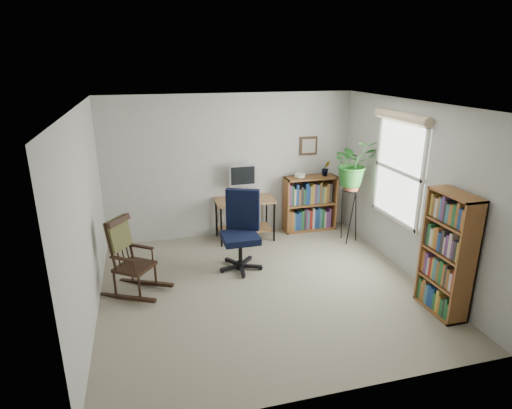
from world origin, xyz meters
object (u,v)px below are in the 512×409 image
object	(u,v)px
desk	(245,219)
office_chair	(240,232)
tall_bookshelf	(448,254)
low_bookshelf	(310,203)
rocking_chair	(134,257)

from	to	relation	value
desk	office_chair	distance (m)	1.14
tall_bookshelf	low_bookshelf	bearing A→B (deg)	100.91
low_bookshelf	rocking_chair	bearing A→B (deg)	-153.47
desk	low_bookshelf	xyz separation A→B (m)	(1.21, 0.12, 0.14)
desk	rocking_chair	distance (m)	2.26
desk	office_chair	xyz separation A→B (m)	(-0.33, -1.07, 0.23)
desk	low_bookshelf	size ratio (longest dim) A/B	1.00
low_bookshelf	tall_bookshelf	xyz separation A→B (m)	(0.56, -2.88, 0.26)
desk	tall_bookshelf	bearing A→B (deg)	-57.42
desk	rocking_chair	bearing A→B (deg)	-142.42
rocking_chair	tall_bookshelf	size ratio (longest dim) A/B	0.69
desk	tall_bookshelf	distance (m)	3.30
office_chair	low_bookshelf	xyz separation A→B (m)	(1.54, 1.19, -0.09)
rocking_chair	tall_bookshelf	distance (m)	3.82
desk	rocking_chair	size ratio (longest dim) A/B	0.94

